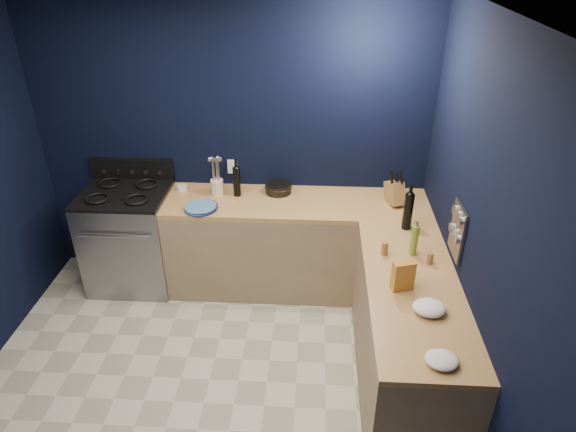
# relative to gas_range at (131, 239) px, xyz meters

# --- Properties ---
(floor) EXTENTS (3.50, 3.50, 0.02)m
(floor) POSITION_rel_gas_range_xyz_m (0.93, -1.42, -0.47)
(floor) COLOR #BAB4A3
(floor) RESTS_ON ground
(ceiling) EXTENTS (3.50, 3.50, 0.02)m
(ceiling) POSITION_rel_gas_range_xyz_m (0.93, -1.42, 2.15)
(ceiling) COLOR silver
(ceiling) RESTS_ON ground
(wall_back) EXTENTS (3.50, 0.02, 2.60)m
(wall_back) POSITION_rel_gas_range_xyz_m (0.93, 0.34, 0.84)
(wall_back) COLOR black
(wall_back) RESTS_ON ground
(wall_right) EXTENTS (0.02, 3.50, 2.60)m
(wall_right) POSITION_rel_gas_range_xyz_m (2.69, -1.42, 0.84)
(wall_right) COLOR black
(wall_right) RESTS_ON ground
(cab_back) EXTENTS (2.30, 0.63, 0.86)m
(cab_back) POSITION_rel_gas_range_xyz_m (1.53, 0.02, -0.03)
(cab_back) COLOR #927957
(cab_back) RESTS_ON floor
(top_back) EXTENTS (2.30, 0.63, 0.04)m
(top_back) POSITION_rel_gas_range_xyz_m (1.53, 0.02, 0.42)
(top_back) COLOR olive
(top_back) RESTS_ON cab_back
(cab_right) EXTENTS (0.63, 1.67, 0.86)m
(cab_right) POSITION_rel_gas_range_xyz_m (2.37, -1.13, -0.03)
(cab_right) COLOR #927957
(cab_right) RESTS_ON floor
(top_right) EXTENTS (0.63, 1.67, 0.04)m
(top_right) POSITION_rel_gas_range_xyz_m (2.37, -1.13, 0.42)
(top_right) COLOR olive
(top_right) RESTS_ON cab_right
(gas_range) EXTENTS (0.76, 0.66, 0.92)m
(gas_range) POSITION_rel_gas_range_xyz_m (0.00, 0.00, 0.00)
(gas_range) COLOR gray
(gas_range) RESTS_ON floor
(oven_door) EXTENTS (0.59, 0.02, 0.42)m
(oven_door) POSITION_rel_gas_range_xyz_m (0.00, -0.32, -0.01)
(oven_door) COLOR black
(oven_door) RESTS_ON gas_range
(cooktop) EXTENTS (0.76, 0.66, 0.03)m
(cooktop) POSITION_rel_gas_range_xyz_m (0.00, 0.00, 0.48)
(cooktop) COLOR black
(cooktop) RESTS_ON gas_range
(backguard) EXTENTS (0.76, 0.06, 0.20)m
(backguard) POSITION_rel_gas_range_xyz_m (0.00, 0.30, 0.58)
(backguard) COLOR black
(backguard) RESTS_ON gas_range
(spice_panel) EXTENTS (0.02, 0.28, 0.38)m
(spice_panel) POSITION_rel_gas_range_xyz_m (2.67, -0.87, 0.72)
(spice_panel) COLOR gray
(spice_panel) RESTS_ON wall_right
(wall_outlet) EXTENTS (0.09, 0.02, 0.13)m
(wall_outlet) POSITION_rel_gas_range_xyz_m (0.93, 0.32, 0.62)
(wall_outlet) COLOR white
(wall_outlet) RESTS_ON wall_back
(plate_stack) EXTENTS (0.34, 0.34, 0.03)m
(plate_stack) POSITION_rel_gas_range_xyz_m (0.73, -0.18, 0.46)
(plate_stack) COLOR #3D6898
(plate_stack) RESTS_ON top_back
(ramekin) EXTENTS (0.11, 0.11, 0.04)m
(ramekin) POSITION_rel_gas_range_xyz_m (0.48, 0.18, 0.46)
(ramekin) COLOR white
(ramekin) RESTS_ON top_back
(utensil_crock) EXTENTS (0.12, 0.12, 0.14)m
(utensil_crock) POSITION_rel_gas_range_xyz_m (0.82, 0.11, 0.51)
(utensil_crock) COLOR #F9E5C5
(utensil_crock) RESTS_ON top_back
(wine_bottle_back) EXTENTS (0.08, 0.08, 0.27)m
(wine_bottle_back) POSITION_rel_gas_range_xyz_m (1.00, 0.10, 0.57)
(wine_bottle_back) COLOR black
(wine_bottle_back) RESTS_ON top_back
(lemon_basket) EXTENTS (0.29, 0.29, 0.09)m
(lemon_basket) POSITION_rel_gas_range_xyz_m (1.36, 0.18, 0.48)
(lemon_basket) COLOR black
(lemon_basket) RESTS_ON top_back
(knife_block) EXTENTS (0.18, 0.25, 0.24)m
(knife_block) POSITION_rel_gas_range_xyz_m (2.37, 0.03, 0.54)
(knife_block) COLOR olive
(knife_block) RESTS_ON top_back
(wine_bottle_right) EXTENTS (0.08, 0.08, 0.30)m
(wine_bottle_right) POSITION_rel_gas_range_xyz_m (2.42, -0.38, 0.59)
(wine_bottle_right) COLOR black
(wine_bottle_right) RESTS_ON top_right
(oil_bottle) EXTENTS (0.06, 0.06, 0.24)m
(oil_bottle) POSITION_rel_gas_range_xyz_m (2.41, -0.75, 0.56)
(oil_bottle) COLOR olive
(oil_bottle) RESTS_ON top_right
(spice_jar_near) EXTENTS (0.06, 0.06, 0.10)m
(spice_jar_near) POSITION_rel_gas_range_xyz_m (2.20, -0.77, 0.49)
(spice_jar_near) COLOR olive
(spice_jar_near) RESTS_ON top_right
(spice_jar_far) EXTENTS (0.05, 0.05, 0.09)m
(spice_jar_far) POSITION_rel_gas_range_xyz_m (2.51, -0.86, 0.48)
(spice_jar_far) COLOR olive
(spice_jar_far) RESTS_ON top_right
(crouton_bag) EXTENTS (0.16, 0.11, 0.21)m
(crouton_bag) POSITION_rel_gas_range_xyz_m (2.27, -1.17, 0.55)
(crouton_bag) COLOR #B34527
(crouton_bag) RESTS_ON top_right
(towel_front) EXTENTS (0.25, 0.23, 0.07)m
(towel_front) POSITION_rel_gas_range_xyz_m (2.41, -1.40, 0.48)
(towel_front) COLOR white
(towel_front) RESTS_ON top_right
(towel_end) EXTENTS (0.20, 0.18, 0.06)m
(towel_end) POSITION_rel_gas_range_xyz_m (2.40, -1.82, 0.47)
(towel_end) COLOR white
(towel_end) RESTS_ON top_right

